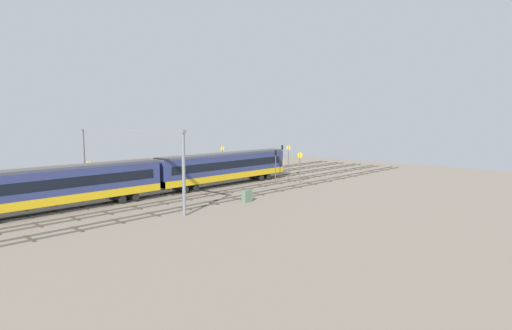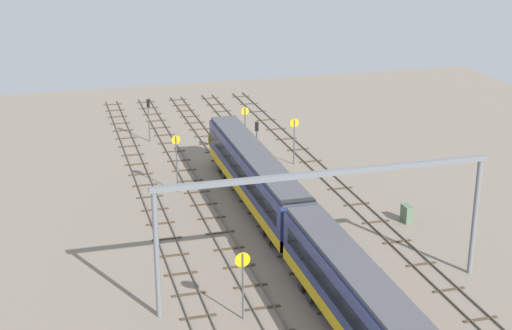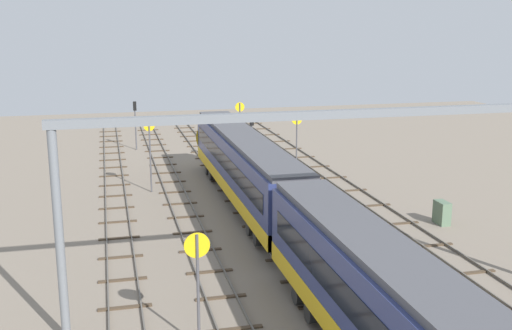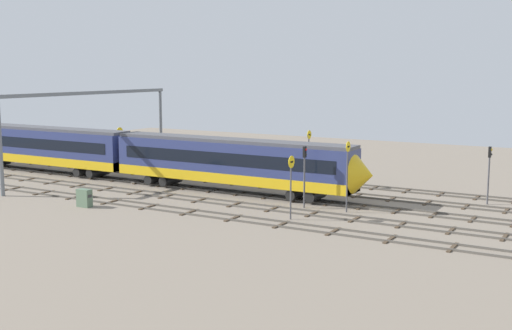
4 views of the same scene
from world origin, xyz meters
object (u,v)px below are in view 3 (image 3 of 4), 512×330
(speed_sign_mid_trackside, at_px, (240,126))
(overhead_gantry, at_px, (334,157))
(signal_light_trackside_approach, at_px, (252,136))
(signal_light_trackside_departure, at_px, (135,118))
(speed_sign_far_trackside, at_px, (198,271))
(train, at_px, (294,220))
(speed_sign_near_foreground, at_px, (150,148))
(relay_cabinet, at_px, (442,213))
(speed_sign_distant_end, at_px, (297,133))

(speed_sign_mid_trackside, bearing_deg, overhead_gantry, 175.68)
(signal_light_trackside_approach, height_order, signal_light_trackside_departure, signal_light_trackside_approach)
(speed_sign_far_trackside, xyz_separation_m, signal_light_trackside_approach, (27.26, -8.59, 0.12))
(train, relative_size, speed_sign_near_foreground, 9.23)
(speed_sign_near_foreground, xyz_separation_m, signal_light_trackside_approach, (3.74, -8.66, -0.15))
(relay_cabinet, bearing_deg, signal_light_trackside_departure, 31.72)
(speed_sign_mid_trackside, distance_m, relay_cabinet, 21.50)
(signal_light_trackside_approach, bearing_deg, relay_cabinet, -151.24)
(speed_sign_mid_trackside, relative_size, speed_sign_far_trackside, 1.20)
(overhead_gantry, height_order, relay_cabinet, overhead_gantry)
(relay_cabinet, bearing_deg, speed_sign_mid_trackside, 24.63)
(signal_light_trackside_departure, bearing_deg, speed_sign_near_foreground, -179.13)
(signal_light_trackside_approach, xyz_separation_m, relay_cabinet, (-15.78, -8.66, -2.53))
(speed_sign_near_foreground, bearing_deg, speed_sign_distant_end, -70.12)
(speed_sign_near_foreground, relative_size, speed_sign_distant_end, 1.13)
(train, relative_size, speed_sign_mid_trackside, 8.96)
(speed_sign_far_trackside, xyz_separation_m, speed_sign_distant_end, (28.17, -12.79, 0.01))
(speed_sign_near_foreground, bearing_deg, signal_light_trackside_approach, -66.63)
(speed_sign_distant_end, relative_size, relay_cabinet, 3.28)
(train, height_order, speed_sign_distant_end, train)
(train, distance_m, speed_sign_mid_trackside, 24.27)
(overhead_gantry, xyz_separation_m, speed_sign_mid_trackside, (29.07, -2.20, -3.45))
(speed_sign_mid_trackside, bearing_deg, speed_sign_near_foreground, 131.03)
(speed_sign_near_foreground, height_order, signal_light_trackside_departure, speed_sign_near_foreground)
(signal_light_trackside_departure, distance_m, relay_cabinet, 33.51)
(speed_sign_far_trackside, bearing_deg, speed_sign_distant_end, -24.42)
(speed_sign_far_trackside, bearing_deg, relay_cabinet, -56.34)
(speed_sign_near_foreground, xyz_separation_m, relay_cabinet, (-12.03, -17.32, -2.68))
(speed_sign_near_foreground, bearing_deg, signal_light_trackside_departure, 0.87)
(relay_cabinet, bearing_deg, signal_light_trackside_approach, 28.76)
(speed_sign_near_foreground, bearing_deg, speed_sign_mid_trackside, -48.97)
(speed_sign_near_foreground, height_order, speed_sign_far_trackside, speed_sign_near_foreground)
(overhead_gantry, distance_m, speed_sign_near_foreground, 22.88)
(train, bearing_deg, overhead_gantry, -177.95)
(speed_sign_near_foreground, relative_size, relay_cabinet, 3.71)
(speed_sign_near_foreground, height_order, relay_cabinet, speed_sign_near_foreground)
(speed_sign_distant_end, height_order, relay_cabinet, speed_sign_distant_end)
(overhead_gantry, relative_size, relay_cabinet, 15.75)
(speed_sign_far_trackside, height_order, signal_light_trackside_departure, signal_light_trackside_departure)
(relay_cabinet, bearing_deg, speed_sign_far_trackside, 123.66)
(speed_sign_mid_trackside, distance_m, signal_light_trackside_approach, 3.61)
(speed_sign_far_trackside, height_order, signal_light_trackside_approach, signal_light_trackside_approach)
(speed_sign_far_trackside, relative_size, signal_light_trackside_departure, 0.97)
(speed_sign_distant_end, relative_size, signal_light_trackside_departure, 0.99)
(signal_light_trackside_departure, bearing_deg, speed_sign_distant_end, -131.84)
(speed_sign_mid_trackside, xyz_separation_m, speed_sign_distant_end, (-2.69, -4.43, -0.37))
(signal_light_trackside_approach, relative_size, signal_light_trackside_departure, 1.04)
(signal_light_trackside_departure, bearing_deg, signal_light_trackside_approach, -144.83)
(overhead_gantry, bearing_deg, relay_cabinet, -48.82)
(speed_sign_mid_trackside, bearing_deg, speed_sign_distant_end, -121.29)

